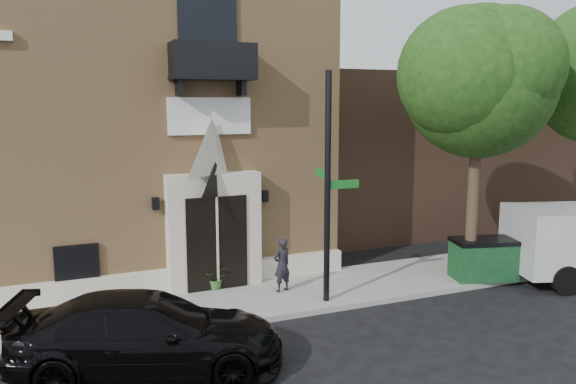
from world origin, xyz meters
name	(u,v)px	position (x,y,z in m)	size (l,w,h in m)	color
ground	(285,320)	(0.00, 0.00, 0.00)	(120.00, 120.00, 0.00)	black
sidewalk	(298,293)	(1.00, 1.50, 0.07)	(42.00, 3.00, 0.15)	gray
church	(115,121)	(-2.99, 7.95, 4.63)	(12.20, 11.01, 9.30)	tan
neighbour_building	(449,148)	(12.00, 9.00, 3.20)	(18.00, 8.00, 6.40)	brown
street_tree_left	(482,80)	(6.03, 0.35, 5.87)	(4.97, 4.38, 7.77)	#38281C
black_sedan	(148,334)	(-3.49, -1.36, 0.77)	(2.16, 5.30, 1.54)	black
street_sign	(328,188)	(1.38, 0.51, 3.12)	(0.94, 0.95, 5.90)	black
fire_hydrant	(479,268)	(6.17, 0.24, 0.53)	(0.44, 0.35, 0.78)	#8F2705
dumpster	(483,258)	(6.45, 0.38, 0.75)	(2.02, 1.47, 1.19)	#0F3A1A
planter	(216,278)	(-1.04, 2.50, 0.47)	(0.58, 0.50, 0.64)	#3F712E
pedestrian_near	(282,265)	(0.57, 1.61, 0.90)	(0.54, 0.36, 1.49)	black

